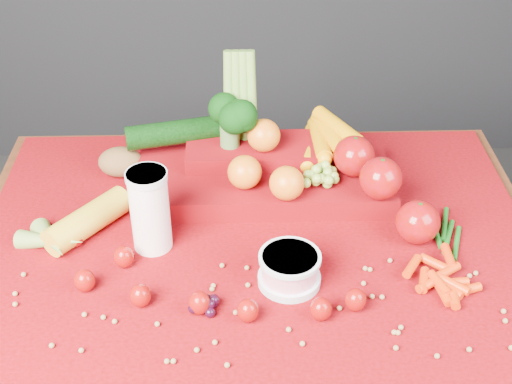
{
  "coord_description": "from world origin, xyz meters",
  "views": [
    {
      "loc": [
        -0.03,
        -1.06,
        1.62
      ],
      "look_at": [
        0.0,
        0.02,
        0.85
      ],
      "focal_mm": 50.0,
      "sensor_mm": 36.0,
      "label": 1
    }
  ],
  "objects_px": {
    "yogurt_bowl": "(290,268)",
    "produce_mound": "(278,165)",
    "milk_glass": "(150,208)",
    "table": "(256,277)"
  },
  "relations": [
    {
      "from": "yogurt_bowl",
      "to": "produce_mound",
      "type": "relative_size",
      "value": 0.18
    },
    {
      "from": "milk_glass",
      "to": "produce_mound",
      "type": "xyz_separation_m",
      "value": [
        0.24,
        0.17,
        -0.03
      ]
    },
    {
      "from": "table",
      "to": "yogurt_bowl",
      "type": "relative_size",
      "value": 9.93
    },
    {
      "from": "produce_mound",
      "to": "yogurt_bowl",
      "type": "bearing_deg",
      "value": -88.71
    },
    {
      "from": "milk_glass",
      "to": "yogurt_bowl",
      "type": "distance_m",
      "value": 0.28
    },
    {
      "from": "table",
      "to": "produce_mound",
      "type": "bearing_deg",
      "value": 72.63
    },
    {
      "from": "produce_mound",
      "to": "table",
      "type": "bearing_deg",
      "value": -107.37
    },
    {
      "from": "table",
      "to": "yogurt_bowl",
      "type": "bearing_deg",
      "value": -67.61
    },
    {
      "from": "yogurt_bowl",
      "to": "produce_mound",
      "type": "distance_m",
      "value": 0.28
    },
    {
      "from": "yogurt_bowl",
      "to": "produce_mound",
      "type": "height_order",
      "value": "produce_mound"
    }
  ]
}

